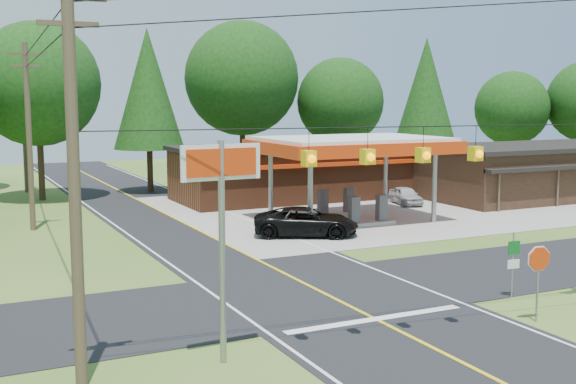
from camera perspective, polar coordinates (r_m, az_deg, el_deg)
name	(u,v)px	position (r m, az deg, el deg)	size (l,w,h in m)	color
ground	(322,293)	(26.71, 2.73, -7.96)	(120.00, 120.00, 0.00)	#3E6222
main_highway	(322,293)	(26.71, 2.73, -7.94)	(8.00, 120.00, 0.02)	black
cross_road	(322,292)	(26.71, 2.73, -7.93)	(70.00, 7.00, 0.02)	black
lane_center_yellow	(322,292)	(26.71, 2.73, -7.91)	(0.15, 110.00, 0.00)	yellow
gas_canopy	(352,148)	(41.61, 5.08, 3.51)	(10.60, 7.40, 4.88)	gray
convenience_store	(291,172)	(51.03, 0.24, 1.60)	(16.40, 7.55, 3.80)	brown
strip_building	(555,170)	(56.07, 20.33, 1.66)	(20.40, 8.75, 3.80)	black
utility_pole_near_left	(74,178)	(17.93, -16.55, 1.09)	(1.80, 0.30, 10.00)	#473828
utility_pole_far_left	(29,134)	(40.87, -19.79, 4.34)	(1.80, 0.30, 10.00)	#473828
utility_pole_north	(24,130)	(57.94, -20.13, 4.66)	(0.30, 0.30, 9.50)	#473828
overhead_beacons	(396,130)	(20.14, 8.54, 4.86)	(17.04, 2.04, 1.03)	black
treeline_backdrop	(159,92)	(48.44, -10.19, 7.78)	(70.27, 51.59, 13.30)	#332316
suv_car	(306,222)	(37.24, 1.45, -2.38)	(5.37, 5.37, 1.49)	black
sedan_car	(406,196)	(48.92, 9.27, -0.30)	(3.49, 3.49, 1.19)	silver
big_stop_sign	(222,202)	(18.98, -5.26, -0.81)	(2.23, 0.23, 6.00)	gray
octagonal_stop_sign	(539,265)	(24.22, 19.21, -5.46)	(0.86, 0.17, 2.49)	gray
route_sign_post	(513,259)	(26.94, 17.37, -5.07)	(0.48, 0.11, 2.36)	gray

